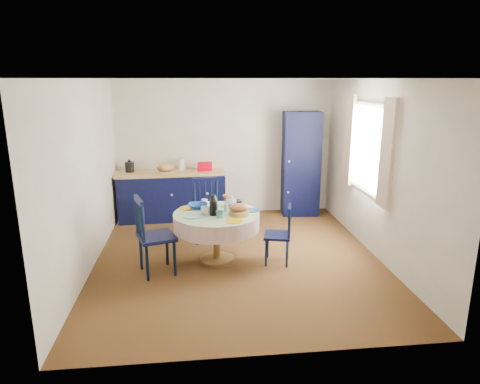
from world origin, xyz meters
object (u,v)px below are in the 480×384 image
object	(u,v)px
chair_left	(153,235)
cobalt_bowl	(198,206)
chair_far	(207,210)
mug_b	(219,214)
kitchen_counter	(172,194)
dining_table	(217,221)
chair_right	(280,234)
mug_a	(206,210)
mug_d	(205,202)
mug_c	(238,203)
pantry_cabinet	(301,164)

from	to	relation	value
chair_left	cobalt_bowl	xyz separation A→B (m)	(0.60, 0.53, 0.22)
chair_far	mug_b	bearing A→B (deg)	-86.83
kitchen_counter	cobalt_bowl	distance (m)	1.86
dining_table	chair_right	bearing A→B (deg)	-8.95
mug_b	chair_far	bearing A→B (deg)	97.04
cobalt_bowl	chair_right	bearing A→B (deg)	-18.95
chair_right	mug_b	world-z (taller)	chair_right
mug_a	mug_d	world-z (taller)	mug_a
dining_table	mug_d	distance (m)	0.46
chair_left	cobalt_bowl	world-z (taller)	chair_left
chair_right	chair_left	bearing A→B (deg)	-70.75
chair_right	mug_c	world-z (taller)	chair_right
kitchen_counter	mug_d	xyz separation A→B (m)	(0.55, -1.62, 0.30)
chair_far	mug_d	bearing A→B (deg)	-98.95
mug_d	mug_c	bearing A→B (deg)	-12.98
chair_right	mug_a	size ratio (longest dim) A/B	6.21
mug_b	mug_c	xyz separation A→B (m)	(0.31, 0.51, -0.00)
chair_far	mug_c	world-z (taller)	chair_far
pantry_cabinet	dining_table	world-z (taller)	pantry_cabinet
mug_d	cobalt_bowl	world-z (taller)	mug_d
chair_left	chair_right	size ratio (longest dim) A/B	1.26
mug_a	dining_table	bearing A→B (deg)	14.73
dining_table	mug_a	world-z (taller)	dining_table
chair_left	chair_right	world-z (taller)	chair_left
kitchen_counter	chair_left	world-z (taller)	kitchen_counter
kitchen_counter	mug_b	bearing A→B (deg)	-74.67
mug_b	cobalt_bowl	world-z (taller)	mug_b
mug_a	mug_d	bearing A→B (deg)	89.96
chair_right	pantry_cabinet	bearing A→B (deg)	173.61
chair_left	mug_c	bearing A→B (deg)	-81.94
pantry_cabinet	mug_c	size ratio (longest dim) A/B	17.17
mug_b	mug_d	xyz separation A→B (m)	(-0.18, 0.62, -0.00)
chair_left	chair_far	xyz separation A→B (m)	(0.74, 1.16, -0.03)
chair_far	cobalt_bowl	xyz separation A→B (m)	(-0.14, -0.63, 0.25)
mug_a	mug_b	xyz separation A→B (m)	(0.18, -0.17, -0.01)
kitchen_counter	chair_left	distance (m)	2.32
mug_c	mug_d	distance (m)	0.50
kitchen_counter	dining_table	xyz separation A→B (m)	(0.71, -2.03, 0.14)
mug_b	cobalt_bowl	distance (m)	0.54
cobalt_bowl	chair_far	bearing A→B (deg)	77.34
chair_left	pantry_cabinet	bearing A→B (deg)	-65.23
dining_table	cobalt_bowl	bearing A→B (deg)	136.03
chair_far	mug_c	distance (m)	0.78
mug_a	mug_b	world-z (taller)	mug_a
kitchen_counter	mug_d	world-z (taller)	kitchen_counter
mug_d	cobalt_bowl	size ratio (longest dim) A/B	0.34
pantry_cabinet	mug_b	size ratio (longest dim) A/B	19.00
kitchen_counter	chair_right	xyz separation A→B (m)	(1.57, -2.16, -0.03)
chair_right	mug_b	size ratio (longest dim) A/B	8.24
kitchen_counter	dining_table	world-z (taller)	kitchen_counter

